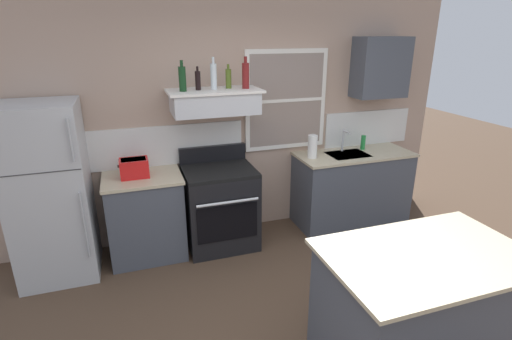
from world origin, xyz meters
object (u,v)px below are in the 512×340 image
Objects in this scene: bottle_red_label_wine at (246,75)px; dish_soap_bottle at (363,142)px; stove_range at (220,206)px; bottle_olive_oil_square at (228,78)px; bottle_balsamic_dark at (198,80)px; kitchen_island at (419,309)px; refrigerator at (50,193)px; paper_towel_roll at (312,147)px; bottle_clear_tall at (214,76)px; toaster at (134,168)px; bottle_dark_green_wine at (182,78)px.

bottle_red_label_wine is 1.78m from dish_soap_bottle.
bottle_olive_oil_square is (0.17, 0.13, 1.38)m from stove_range.
bottle_balsamic_dark is 0.72× the size of bottle_red_label_wine.
bottle_red_label_wine is at bearing 105.61° from kitchen_island.
stove_range is at bearing -142.02° from bottle_olive_oil_square.
bottle_olive_oil_square is (1.81, 0.15, 0.99)m from refrigerator.
dish_soap_bottle is at bearing 4.18° from stove_range.
refrigerator reaches higher than stove_range.
paper_towel_roll is at bearing -172.41° from dish_soap_bottle.
bottle_olive_oil_square is at bearing 11.55° from bottle_clear_tall.
kitchen_island is at bearing -38.85° from refrigerator.
toaster is at bearing -176.21° from bottle_clear_tall.
kitchen_island is (0.77, -2.23, -1.39)m from bottle_olive_oil_square.
refrigerator is at bearing -177.40° from dish_soap_bottle.
stove_range and dish_soap_bottle have the same top height.
paper_towel_roll is (1.45, -0.03, -0.83)m from bottle_dark_green_wine.
bottle_olive_oil_square is at bearing -179.71° from dish_soap_bottle.
stove_range is 3.37× the size of bottle_clear_tall.
paper_towel_roll is at bearing -3.27° from bottle_balsamic_dark.
stove_range is at bearing -34.86° from bottle_balsamic_dark.
kitchen_island is at bearing -112.83° from dish_soap_bottle.
toaster is 1.02m from bottle_dark_green_wine.
refrigerator is 1.67m from bottle_dark_green_wine.
dish_soap_bottle is 0.13× the size of kitchen_island.
bottle_red_label_wine is (0.33, 0.06, 1.42)m from stove_range.
dish_soap_bottle is (1.88, 0.04, -0.88)m from bottle_clear_tall.
bottle_clear_tall is at bearing 4.87° from bottle_dark_green_wine.
toaster is at bearing 4.44° from refrigerator.
kitchen_island is at bearing -66.99° from bottle_clear_tall.
bottle_balsamic_dark is 1.52m from paper_towel_roll.
bottle_olive_oil_square is 0.76× the size of bottle_red_label_wine.
bottle_balsamic_dark is 0.17× the size of kitchen_island.
dish_soap_bottle is (2.20, 0.07, -0.87)m from bottle_dark_green_wine.
bottle_red_label_wine reaches higher than bottle_olive_oil_square.
bottle_dark_green_wine is (1.33, 0.09, 1.01)m from refrigerator.
toaster is 0.92× the size of bottle_red_label_wine.
bottle_olive_oil_square is at bearing 109.04° from kitchen_island.
bottle_clear_tall is 0.17m from bottle_olive_oil_square.
dish_soap_bottle is (1.55, 0.08, -0.88)m from bottle_red_label_wine.
bottle_clear_tall reaches higher than refrigerator.
bottle_balsamic_dark is at bearing 174.45° from bottle_clear_tall.
bottle_balsamic_dark is 0.32m from bottle_olive_oil_square.
toaster is 1.10m from bottle_balsamic_dark.
toaster is at bearing 179.98° from paper_towel_roll.
bottle_olive_oil_square is at bearing 174.58° from paper_towel_roll.
paper_towel_roll is 2.23m from kitchen_island.
bottle_balsamic_dark is 0.72× the size of bottle_clear_tall.
bottle_clear_tall and bottle_red_label_wine have the same top height.
bottle_olive_oil_square is 1.37× the size of dish_soap_bottle.
bottle_dark_green_wine is 1.28× the size of bottle_balsamic_dark.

